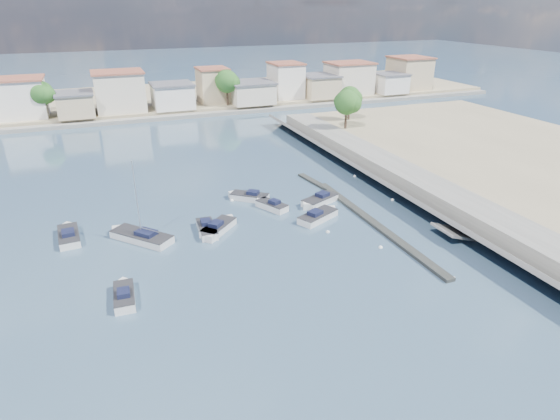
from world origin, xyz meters
name	(u,v)px	position (x,y,z in m)	size (l,w,h in m)	color
ground	(237,157)	(0.00, 40.00, 0.00)	(400.00, 400.00, 0.00)	#314D62
seawall_walkway	(440,194)	(18.50, 13.00, 0.90)	(5.00, 90.00, 1.80)	slate
breakwater	(360,214)	(6.90, 12.69, 0.17)	(2.00, 31.02, 0.35)	black
far_shore_land	(179,97)	(0.00, 92.00, 0.70)	(160.00, 40.00, 1.40)	gray
far_shore_quay	(196,115)	(0.00, 71.00, 0.40)	(160.00, 2.50, 0.80)	slate
far_town	(235,87)	(10.71, 76.92, 4.93)	(113.01, 12.80, 8.35)	beige
shore_trees	(236,88)	(8.34, 68.11, 6.22)	(74.56, 38.32, 7.92)	#38281E
motorboat_a	(124,295)	(-20.45, 5.10, 0.38)	(1.87, 4.73, 1.48)	silver
motorboat_b	(220,227)	(-9.55, 14.98, 0.38)	(4.76, 4.69, 1.48)	silver
motorboat_c	(248,197)	(-4.01, 22.12, 0.38)	(4.84, 4.41, 1.48)	silver
motorboat_d	(318,201)	(3.75, 17.55, 0.38)	(5.46, 3.84, 1.48)	silver
motorboat_e	(69,235)	(-25.01, 18.84, 0.38)	(2.37, 5.73, 1.48)	silver
motorboat_f	(271,205)	(-2.28, 18.43, 0.38)	(3.29, 4.48, 1.48)	silver
motorboat_g	(207,230)	(-11.04, 14.62, 0.38)	(2.05, 5.17, 1.48)	silver
motorboat_h	(319,216)	(1.91, 13.50, 0.38)	(5.62, 4.07, 1.48)	silver
sailboat	(139,236)	(-18.06, 15.82, 0.40)	(6.30, 6.68, 9.00)	silver
mooring_buoys	(352,217)	(5.59, 12.40, 0.05)	(19.41, 27.62, 0.41)	white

